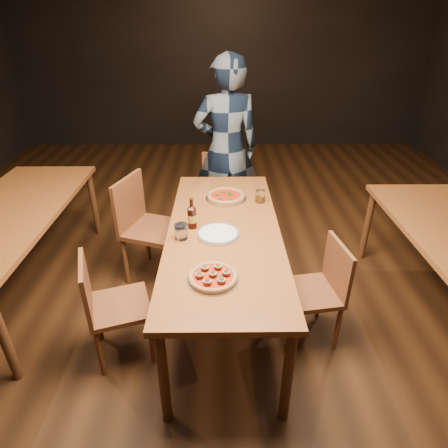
{
  "coord_description": "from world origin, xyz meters",
  "views": [
    {
      "loc": [
        -0.02,
        -2.32,
        2.08
      ],
      "look_at": [
        0.0,
        -0.05,
        0.82
      ],
      "focal_mm": 30.0,
      "sensor_mm": 36.0,
      "label": 1
    }
  ],
  "objects_px": {
    "chair_main_e": "(310,292)",
    "water_glass": "(181,231)",
    "chair_main_sw": "(154,229)",
    "pizza_meatball": "(213,277)",
    "beer_bottle": "(192,217)",
    "pizza_margherita": "(226,196)",
    "amber_glass": "(260,196)",
    "chair_end": "(218,198)",
    "table_main": "(224,238)",
    "diner": "(226,149)",
    "chair_main_nw": "(119,305)",
    "table_left": "(9,219)",
    "plate_stack": "(218,234)"
  },
  "relations": [
    {
      "from": "beer_bottle",
      "to": "amber_glass",
      "type": "distance_m",
      "value": 0.68
    },
    {
      "from": "table_left",
      "to": "diner",
      "type": "bearing_deg",
      "value": 31.1
    },
    {
      "from": "water_glass",
      "to": "amber_glass",
      "type": "height_order",
      "value": "water_glass"
    },
    {
      "from": "chair_main_nw",
      "to": "water_glass",
      "type": "distance_m",
      "value": 0.63
    },
    {
      "from": "amber_glass",
      "to": "chair_main_sw",
      "type": "bearing_deg",
      "value": 178.27
    },
    {
      "from": "chair_main_nw",
      "to": "chair_end",
      "type": "distance_m",
      "value": 1.72
    },
    {
      "from": "chair_main_sw",
      "to": "pizza_meatball",
      "type": "bearing_deg",
      "value": -134.9
    },
    {
      "from": "plate_stack",
      "to": "pizza_margherita",
      "type": "bearing_deg",
      "value": 84.05
    },
    {
      "from": "pizza_margherita",
      "to": "chair_main_e",
      "type": "bearing_deg",
      "value": -54.06
    },
    {
      "from": "diner",
      "to": "beer_bottle",
      "type": "bearing_deg",
      "value": 70.08
    },
    {
      "from": "diner",
      "to": "chair_main_nw",
      "type": "bearing_deg",
      "value": 58.78
    },
    {
      "from": "chair_main_sw",
      "to": "chair_end",
      "type": "height_order",
      "value": "chair_main_sw"
    },
    {
      "from": "beer_bottle",
      "to": "pizza_meatball",
      "type": "bearing_deg",
      "value": -75.54
    },
    {
      "from": "chair_end",
      "to": "pizza_margherita",
      "type": "distance_m",
      "value": 0.74
    },
    {
      "from": "water_glass",
      "to": "chair_end",
      "type": "bearing_deg",
      "value": 79.3
    },
    {
      "from": "chair_main_e",
      "to": "chair_main_nw",
      "type": "bearing_deg",
      "value": -93.05
    },
    {
      "from": "chair_main_nw",
      "to": "chair_end",
      "type": "relative_size",
      "value": 0.91
    },
    {
      "from": "pizza_meatball",
      "to": "diner",
      "type": "height_order",
      "value": "diner"
    },
    {
      "from": "chair_end",
      "to": "table_main",
      "type": "bearing_deg",
      "value": -75.91
    },
    {
      "from": "chair_main_sw",
      "to": "chair_main_e",
      "type": "bearing_deg",
      "value": -103.8
    },
    {
      "from": "chair_main_e",
      "to": "diner",
      "type": "distance_m",
      "value": 1.79
    },
    {
      "from": "chair_end",
      "to": "amber_glass",
      "type": "xyz_separation_m",
      "value": [
        0.35,
        -0.73,
        0.35
      ]
    },
    {
      "from": "pizza_meatball",
      "to": "diner",
      "type": "bearing_deg",
      "value": 86.86
    },
    {
      "from": "chair_main_e",
      "to": "amber_glass",
      "type": "xyz_separation_m",
      "value": [
        -0.3,
        0.73,
        0.39
      ]
    },
    {
      "from": "beer_bottle",
      "to": "diner",
      "type": "relative_size",
      "value": 0.13
    },
    {
      "from": "chair_main_sw",
      "to": "chair_end",
      "type": "xyz_separation_m",
      "value": [
        0.55,
        0.7,
        -0.04
      ]
    },
    {
      "from": "table_main",
      "to": "water_glass",
      "type": "relative_size",
      "value": 18.36
    },
    {
      "from": "chair_main_nw",
      "to": "diner",
      "type": "distance_m",
      "value": 1.97
    },
    {
      "from": "chair_main_sw",
      "to": "pizza_meatball",
      "type": "xyz_separation_m",
      "value": [
        0.53,
        -1.07,
        0.29
      ]
    },
    {
      "from": "chair_main_e",
      "to": "diner",
      "type": "xyz_separation_m",
      "value": [
        -0.56,
        1.63,
        0.5
      ]
    },
    {
      "from": "chair_end",
      "to": "diner",
      "type": "relative_size",
      "value": 0.5
    },
    {
      "from": "table_main",
      "to": "chair_main_e",
      "type": "distance_m",
      "value": 0.72
    },
    {
      "from": "chair_end",
      "to": "amber_glass",
      "type": "distance_m",
      "value": 0.88
    },
    {
      "from": "amber_glass",
      "to": "diner",
      "type": "height_order",
      "value": "diner"
    },
    {
      "from": "chair_main_nw",
      "to": "chair_end",
      "type": "height_order",
      "value": "chair_end"
    },
    {
      "from": "table_main",
      "to": "water_glass",
      "type": "xyz_separation_m",
      "value": [
        -0.29,
        -0.12,
        0.13
      ]
    },
    {
      "from": "pizza_margherita",
      "to": "pizza_meatball",
      "type": "bearing_deg",
      "value": -94.75
    },
    {
      "from": "pizza_margherita",
      "to": "beer_bottle",
      "type": "bearing_deg",
      "value": -117.1
    },
    {
      "from": "chair_main_sw",
      "to": "table_left",
      "type": "bearing_deg",
      "value": 117.8
    },
    {
      "from": "chair_main_e",
      "to": "water_glass",
      "type": "relative_size",
      "value": 7.44
    },
    {
      "from": "pizza_margherita",
      "to": "amber_glass",
      "type": "xyz_separation_m",
      "value": [
        0.28,
        -0.06,
        0.03
      ]
    },
    {
      "from": "chair_main_sw",
      "to": "chair_end",
      "type": "relative_size",
      "value": 1.08
    },
    {
      "from": "chair_main_sw",
      "to": "diner",
      "type": "xyz_separation_m",
      "value": [
        0.64,
        0.87,
        0.42
      ]
    },
    {
      "from": "water_glass",
      "to": "diner",
      "type": "height_order",
      "value": "diner"
    },
    {
      "from": "chair_main_e",
      "to": "pizza_meatball",
      "type": "relative_size",
      "value": 2.67
    },
    {
      "from": "table_main",
      "to": "pizza_margherita",
      "type": "bearing_deg",
      "value": 87.49
    },
    {
      "from": "table_main",
      "to": "chair_end",
      "type": "height_order",
      "value": "chair_end"
    },
    {
      "from": "beer_bottle",
      "to": "water_glass",
      "type": "relative_size",
      "value": 2.1
    },
    {
      "from": "table_main",
      "to": "plate_stack",
      "type": "bearing_deg",
      "value": -113.57
    },
    {
      "from": "chair_main_e",
      "to": "water_glass",
      "type": "distance_m",
      "value": 0.99
    }
  ]
}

